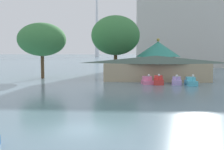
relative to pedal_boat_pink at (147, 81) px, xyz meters
The scene contains 11 objects.
ground_plane 26.10m from the pedal_boat_pink, 101.93° to the right, with size 2000.00×2000.00×0.00m, color slate.
pedal_boat_pink is the anchor object (origin of this frame).
pedal_boat_red 1.75m from the pedal_boat_pink, 13.69° to the right, with size 1.58×2.71×1.70m.
pedal_boat_lavender 4.49m from the pedal_boat_pink, ahead, with size 1.76×2.82×1.61m.
pedal_boat_cyan 6.55m from the pedal_boat_pink, 10.72° to the right, with size 1.50×2.81×1.73m.
boathouse 5.74m from the pedal_boat_pink, 71.09° to the left, with size 19.24×6.41×4.36m.
green_roof_pavilion 17.15m from the pedal_boat_pink, 79.37° to the left, with size 9.48×9.48×7.96m.
shoreline_tree_tall_left 21.96m from the pedal_boat_pink, 158.35° to the left, with size 9.05×9.05×10.49m.
shoreline_tree_mid 19.37m from the pedal_boat_pink, 110.21° to the left, with size 10.53×10.53×12.90m.
background_building_block 58.92m from the pedal_boat_pink, 70.94° to the left, with size 40.49×15.95×27.46m.
distant_broadcast_tower 326.83m from the pedal_boat_pink, 99.16° to the left, with size 8.55×8.55×153.32m.
Camera 1 is at (3.20, -16.21, 4.83)m, focal length 42.84 mm.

